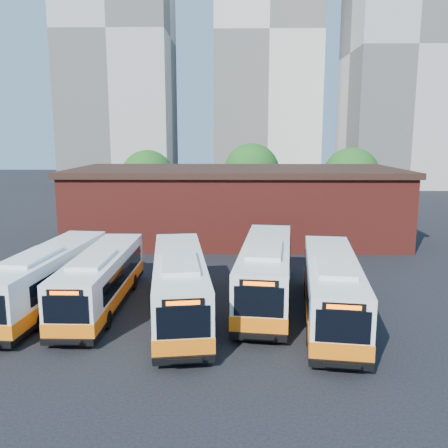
{
  "coord_description": "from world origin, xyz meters",
  "views": [
    {
      "loc": [
        -0.34,
        -22.18,
        9.14
      ],
      "look_at": [
        -0.81,
        6.52,
        3.83
      ],
      "focal_mm": 38.0,
      "sensor_mm": 36.0,
      "label": 1
    }
  ],
  "objects_px": {
    "bus_west": "(102,281)",
    "bus_east": "(332,291)",
    "bus_midwest": "(180,288)",
    "bus_mideast": "(266,274)",
    "transit_worker": "(286,316)",
    "bus_farwest": "(47,280)"
  },
  "relations": [
    {
      "from": "bus_west",
      "to": "bus_east",
      "type": "relative_size",
      "value": 0.93
    },
    {
      "from": "bus_farwest",
      "to": "transit_worker",
      "type": "height_order",
      "value": "bus_farwest"
    },
    {
      "from": "transit_worker",
      "to": "bus_midwest",
      "type": "bearing_deg",
      "value": 77.96
    },
    {
      "from": "bus_farwest",
      "to": "bus_west",
      "type": "distance_m",
      "value": 2.95
    },
    {
      "from": "bus_mideast",
      "to": "transit_worker",
      "type": "distance_m",
      "value": 4.81
    },
    {
      "from": "bus_mideast",
      "to": "bus_east",
      "type": "xyz_separation_m",
      "value": [
        3.11,
        -2.74,
        -0.06
      ]
    },
    {
      "from": "bus_mideast",
      "to": "bus_midwest",
      "type": "bearing_deg",
      "value": -145.37
    },
    {
      "from": "bus_farwest",
      "to": "bus_east",
      "type": "relative_size",
      "value": 0.99
    },
    {
      "from": "bus_farwest",
      "to": "transit_worker",
      "type": "bearing_deg",
      "value": -10.67
    },
    {
      "from": "bus_mideast",
      "to": "transit_worker",
      "type": "xyz_separation_m",
      "value": [
        0.6,
        -4.73,
        -0.63
      ]
    },
    {
      "from": "bus_midwest",
      "to": "transit_worker",
      "type": "distance_m",
      "value": 5.72
    },
    {
      "from": "bus_farwest",
      "to": "bus_mideast",
      "type": "xyz_separation_m",
      "value": [
        11.91,
        1.1,
        0.08
      ]
    },
    {
      "from": "bus_farwest",
      "to": "bus_west",
      "type": "xyz_separation_m",
      "value": [
        2.95,
        0.0,
        -0.06
      ]
    },
    {
      "from": "bus_west",
      "to": "transit_worker",
      "type": "xyz_separation_m",
      "value": [
        9.56,
        -3.63,
        -0.49
      ]
    },
    {
      "from": "bus_farwest",
      "to": "transit_worker",
      "type": "distance_m",
      "value": 13.04
    },
    {
      "from": "bus_west",
      "to": "bus_east",
      "type": "bearing_deg",
      "value": -7.33
    },
    {
      "from": "bus_east",
      "to": "transit_worker",
      "type": "distance_m",
      "value": 3.25
    },
    {
      "from": "bus_midwest",
      "to": "bus_east",
      "type": "bearing_deg",
      "value": -10.33
    },
    {
      "from": "bus_midwest",
      "to": "bus_east",
      "type": "xyz_separation_m",
      "value": [
        7.7,
        -0.35,
        -0.02
      ]
    },
    {
      "from": "transit_worker",
      "to": "bus_west",
      "type": "bearing_deg",
      "value": 81.4
    },
    {
      "from": "bus_west",
      "to": "bus_east",
      "type": "xyz_separation_m",
      "value": [
        12.07,
        -1.64,
        0.08
      ]
    },
    {
      "from": "bus_mideast",
      "to": "bus_west",
      "type": "bearing_deg",
      "value": -165.93
    }
  ]
}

